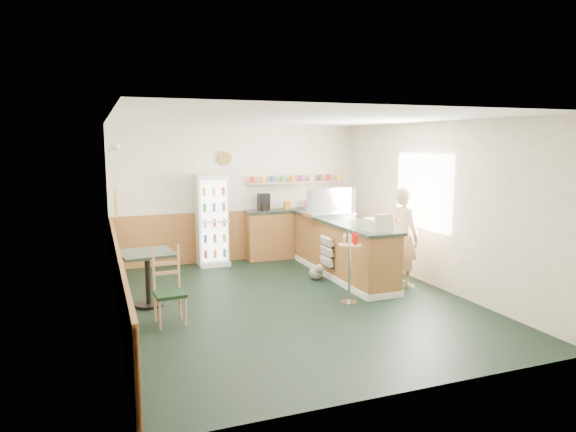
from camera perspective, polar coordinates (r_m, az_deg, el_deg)
name	(u,v)px	position (r m, az deg, el deg)	size (l,w,h in m)	color
ground	(293,301)	(7.81, 0.60, -9.47)	(6.00, 6.00, 0.00)	black
room_envelope	(263,196)	(8.10, -2.76, 2.19)	(5.04, 6.02, 2.72)	white
service_counter	(342,251)	(9.18, 6.04, -3.85)	(0.68, 3.01, 1.01)	#985831
back_counter	(298,230)	(10.64, 1.09, -1.62)	(2.24, 0.42, 1.69)	#985831
drinks_fridge	(212,220)	(10.00, -8.44, -0.47)	(0.58, 0.51, 1.75)	white
display_case	(329,202)	(9.54, 4.61, 1.51)	(0.89, 0.46, 0.50)	silver
cash_register	(378,225)	(8.02, 9.97, -0.98)	(0.34, 0.35, 0.20)	beige
shopkeeper	(405,237)	(8.68, 12.92, -2.26)	(0.55, 0.40, 1.65)	tan
condiment_stand	(350,258)	(7.62, 6.88, -4.65)	(0.33, 0.33, 1.04)	silver
newspaper_rack	(327,252)	(8.91, 4.34, -4.01)	(0.09, 0.44, 0.52)	black
cafe_table	(148,268)	(7.72, -15.32, -5.61)	(0.82, 0.82, 0.81)	black
cafe_chair	(169,283)	(6.98, -13.13, -7.28)	(0.41, 0.41, 1.03)	black
dog_doorstop	(317,272)	(8.96, 3.20, -6.21)	(0.25, 0.32, 0.30)	gray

